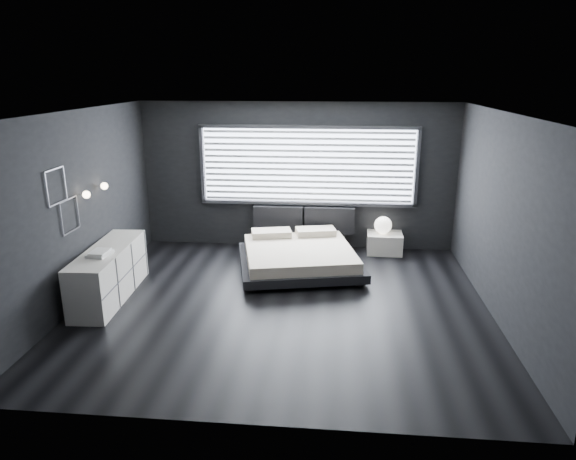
# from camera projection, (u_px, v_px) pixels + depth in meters

# --- Properties ---
(room) EXTENTS (6.04, 6.00, 2.80)m
(room) POSITION_uv_depth(u_px,v_px,m) (282.00, 214.00, 7.22)
(room) COLOR black
(room) RESTS_ON ground
(window) EXTENTS (4.14, 0.09, 1.52)m
(window) POSITION_uv_depth(u_px,v_px,m) (308.00, 166.00, 9.71)
(window) COLOR white
(window) RESTS_ON ground
(headboard) EXTENTS (1.96, 0.16, 0.52)m
(headboard) POSITION_uv_depth(u_px,v_px,m) (304.00, 220.00, 9.97)
(headboard) COLOR black
(headboard) RESTS_ON ground
(sconce_near) EXTENTS (0.18, 0.11, 0.11)m
(sconce_near) POSITION_uv_depth(u_px,v_px,m) (86.00, 195.00, 7.47)
(sconce_near) COLOR silver
(sconce_near) RESTS_ON ground
(sconce_far) EXTENTS (0.18, 0.11, 0.11)m
(sconce_far) POSITION_uv_depth(u_px,v_px,m) (104.00, 186.00, 8.04)
(sconce_far) COLOR silver
(sconce_far) RESTS_ON ground
(wall_art_upper) EXTENTS (0.01, 0.48, 0.48)m
(wall_art_upper) POSITION_uv_depth(u_px,v_px,m) (56.00, 186.00, 6.84)
(wall_art_upper) COLOR #47474C
(wall_art_upper) RESTS_ON ground
(wall_art_lower) EXTENTS (0.01, 0.48, 0.48)m
(wall_art_lower) POSITION_uv_depth(u_px,v_px,m) (70.00, 215.00, 7.21)
(wall_art_lower) COLOR #47474C
(wall_art_lower) RESTS_ON ground
(bed) EXTENTS (2.40, 2.33, 0.52)m
(bed) POSITION_uv_depth(u_px,v_px,m) (299.00, 256.00, 8.94)
(bed) COLOR black
(bed) RESTS_ON ground
(nightstand) EXTENTS (0.67, 0.57, 0.38)m
(nightstand) POSITION_uv_depth(u_px,v_px,m) (384.00, 243.00, 9.80)
(nightstand) COLOR silver
(nightstand) RESTS_ON ground
(orb_lamp) EXTENTS (0.33, 0.33, 0.33)m
(orb_lamp) POSITION_uv_depth(u_px,v_px,m) (383.00, 225.00, 9.69)
(orb_lamp) COLOR white
(orb_lamp) RESTS_ON nightstand
(dresser) EXTENTS (0.65, 1.98, 0.78)m
(dresser) POSITION_uv_depth(u_px,v_px,m) (109.00, 273.00, 7.78)
(dresser) COLOR silver
(dresser) RESTS_ON ground
(book_stack) EXTENTS (0.30, 0.37, 0.07)m
(book_stack) POSITION_uv_depth(u_px,v_px,m) (100.00, 253.00, 7.38)
(book_stack) COLOR silver
(book_stack) RESTS_ON dresser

